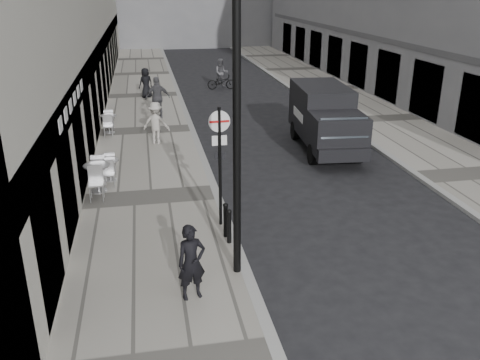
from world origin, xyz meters
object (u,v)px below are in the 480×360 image
(cyclist, at_px, (221,77))
(lamppost, at_px, (237,113))
(panel_van, at_px, (325,116))
(walking_man, at_px, (192,262))
(sign_post, at_px, (220,151))

(cyclist, bearing_deg, lamppost, -95.03)
(lamppost, height_order, panel_van, lamppost)
(walking_man, bearing_deg, cyclist, 65.57)
(walking_man, distance_m, lamppost, 3.16)
(panel_van, height_order, cyclist, panel_van)
(sign_post, bearing_deg, panel_van, 48.45)
(walking_man, xyz_separation_m, sign_post, (1.09, 3.27, 1.26))
(sign_post, relative_size, panel_van, 0.61)
(lamppost, xyz_separation_m, panel_van, (5.09, 8.63, -2.41))
(panel_van, xyz_separation_m, cyclist, (-2.12, 12.81, -0.63))
(walking_man, xyz_separation_m, lamppost, (1.09, 0.83, 2.84))
(lamppost, xyz_separation_m, cyclist, (2.97, 21.43, -3.04))
(walking_man, relative_size, lamppost, 0.25)
(panel_van, bearing_deg, sign_post, -124.36)
(panel_van, bearing_deg, lamppost, -115.48)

